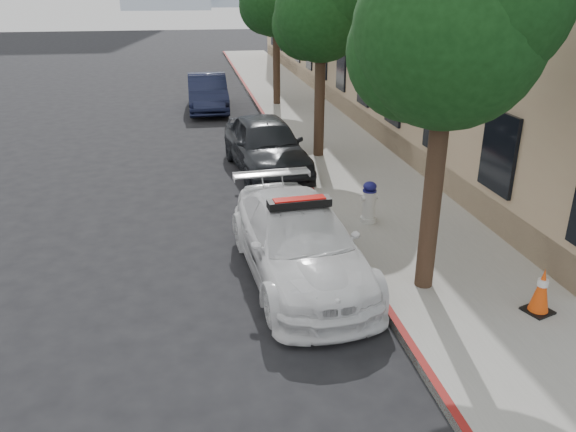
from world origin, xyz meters
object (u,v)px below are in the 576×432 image
(parked_car_far, at_px, (208,93))
(fire_hydrant, at_px, (369,202))
(parked_car_mid, at_px, (266,145))
(traffic_cone, at_px, (541,291))
(police_car, at_px, (299,242))

(parked_car_far, distance_m, fire_hydrant, 13.30)
(parked_car_mid, height_order, fire_hydrant, parked_car_mid)
(parked_car_far, height_order, traffic_cone, parked_car_far)
(parked_car_far, distance_m, traffic_cone, 17.46)
(fire_hydrant, relative_size, traffic_cone, 1.21)
(traffic_cone, bearing_deg, fire_hydrant, 111.18)
(parked_car_mid, xyz_separation_m, fire_hydrant, (1.61, -4.36, -0.18))
(police_car, relative_size, parked_car_far, 1.08)
(parked_car_far, bearing_deg, fire_hydrant, -77.30)
(police_car, relative_size, fire_hydrant, 5.28)
(police_car, xyz_separation_m, fire_hydrant, (1.88, 1.85, -0.09))
(police_car, xyz_separation_m, parked_car_mid, (0.28, 6.22, 0.09))
(police_car, distance_m, traffic_cone, 3.98)
(police_car, distance_m, parked_car_mid, 6.22)
(parked_car_far, bearing_deg, police_car, -85.95)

